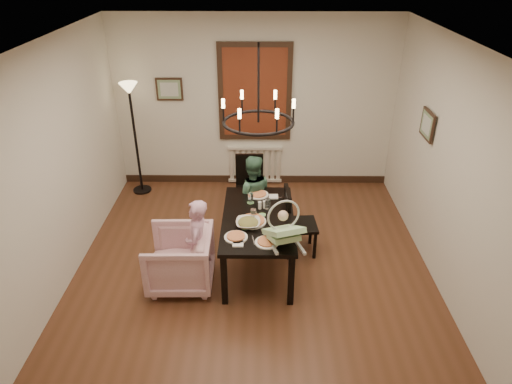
{
  "coord_description": "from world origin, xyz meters",
  "views": [
    {
      "loc": [
        0.09,
        -4.6,
        3.67
      ],
      "look_at": [
        0.04,
        0.2,
        1.05
      ],
      "focal_mm": 32.0,
      "sensor_mm": 36.0,
      "label": 1
    }
  ],
  "objects_px": {
    "dining_table": "(258,223)",
    "seated_man": "(252,202)",
    "chair_right": "(301,221)",
    "drinking_glass": "(254,214)",
    "baby_bouncer": "(283,229)",
    "armchair": "(180,259)",
    "elderly_woman": "(198,252)",
    "chair_far": "(250,188)",
    "floor_lamp": "(136,141)"
  },
  "relations": [
    {
      "from": "dining_table",
      "to": "seated_man",
      "type": "distance_m",
      "value": 0.79
    },
    {
      "from": "chair_right",
      "to": "drinking_glass",
      "type": "bearing_deg",
      "value": 116.63
    },
    {
      "from": "chair_right",
      "to": "baby_bouncer",
      "type": "relative_size",
      "value": 1.73
    },
    {
      "from": "armchair",
      "to": "elderly_woman",
      "type": "relative_size",
      "value": 0.81
    },
    {
      "from": "chair_far",
      "to": "baby_bouncer",
      "type": "height_order",
      "value": "baby_bouncer"
    },
    {
      "from": "chair_right",
      "to": "dining_table",
      "type": "bearing_deg",
      "value": 115.06
    },
    {
      "from": "dining_table",
      "to": "drinking_glass",
      "type": "xyz_separation_m",
      "value": [
        -0.06,
        -0.05,
        0.16
      ]
    },
    {
      "from": "chair_far",
      "to": "armchair",
      "type": "xyz_separation_m",
      "value": [
        -0.8,
        -1.61,
        -0.11
      ]
    },
    {
      "from": "elderly_woman",
      "to": "seated_man",
      "type": "xyz_separation_m",
      "value": [
        0.61,
        1.16,
        0.01
      ]
    },
    {
      "from": "elderly_woman",
      "to": "floor_lamp",
      "type": "bearing_deg",
      "value": -150.68
    },
    {
      "from": "dining_table",
      "to": "armchair",
      "type": "bearing_deg",
      "value": -158.8
    },
    {
      "from": "dining_table",
      "to": "armchair",
      "type": "distance_m",
      "value": 1.04
    },
    {
      "from": "dining_table",
      "to": "drinking_glass",
      "type": "relative_size",
      "value": 10.95
    },
    {
      "from": "chair_right",
      "to": "seated_man",
      "type": "bearing_deg",
      "value": 51.0
    },
    {
      "from": "floor_lamp",
      "to": "drinking_glass",
      "type": "bearing_deg",
      "value": -47.11
    },
    {
      "from": "dining_table",
      "to": "floor_lamp",
      "type": "distance_m",
      "value": 2.82
    },
    {
      "from": "armchair",
      "to": "elderly_woman",
      "type": "height_order",
      "value": "elderly_woman"
    },
    {
      "from": "chair_far",
      "to": "armchair",
      "type": "distance_m",
      "value": 1.8
    },
    {
      "from": "chair_far",
      "to": "floor_lamp",
      "type": "xyz_separation_m",
      "value": [
        -1.83,
        0.76,
        0.43
      ]
    },
    {
      "from": "dining_table",
      "to": "armchair",
      "type": "relative_size",
      "value": 1.98
    },
    {
      "from": "drinking_glass",
      "to": "elderly_woman",
      "type": "bearing_deg",
      "value": -152.54
    },
    {
      "from": "chair_right",
      "to": "floor_lamp",
      "type": "height_order",
      "value": "floor_lamp"
    },
    {
      "from": "drinking_glass",
      "to": "floor_lamp",
      "type": "distance_m",
      "value": 2.81
    },
    {
      "from": "armchair",
      "to": "seated_man",
      "type": "xyz_separation_m",
      "value": [
        0.84,
        1.13,
        0.14
      ]
    },
    {
      "from": "drinking_glass",
      "to": "dining_table",
      "type": "bearing_deg",
      "value": 43.9
    },
    {
      "from": "chair_right",
      "to": "baby_bouncer",
      "type": "height_order",
      "value": "baby_bouncer"
    },
    {
      "from": "armchair",
      "to": "chair_far",
      "type": "bearing_deg",
      "value": 152.56
    },
    {
      "from": "floor_lamp",
      "to": "armchair",
      "type": "bearing_deg",
      "value": -66.47
    },
    {
      "from": "drinking_glass",
      "to": "chair_right",
      "type": "bearing_deg",
      "value": 30.71
    },
    {
      "from": "seated_man",
      "to": "dining_table",
      "type": "bearing_deg",
      "value": 91.44
    },
    {
      "from": "chair_far",
      "to": "seated_man",
      "type": "height_order",
      "value": "seated_man"
    },
    {
      "from": "chair_far",
      "to": "floor_lamp",
      "type": "distance_m",
      "value": 2.03
    },
    {
      "from": "chair_right",
      "to": "baby_bouncer",
      "type": "xyz_separation_m",
      "value": [
        -0.28,
        -0.85,
        0.43
      ]
    },
    {
      "from": "seated_man",
      "to": "drinking_glass",
      "type": "bearing_deg",
      "value": 87.14
    },
    {
      "from": "armchair",
      "to": "baby_bouncer",
      "type": "relative_size",
      "value": 1.43
    },
    {
      "from": "seated_man",
      "to": "floor_lamp",
      "type": "xyz_separation_m",
      "value": [
        -1.88,
        1.24,
        0.4
      ]
    },
    {
      "from": "chair_far",
      "to": "armchair",
      "type": "bearing_deg",
      "value": -118.24
    },
    {
      "from": "baby_bouncer",
      "to": "drinking_glass",
      "type": "xyz_separation_m",
      "value": [
        -0.34,
        0.49,
        -0.11
      ]
    },
    {
      "from": "armchair",
      "to": "floor_lamp",
      "type": "distance_m",
      "value": 2.64
    },
    {
      "from": "drinking_glass",
      "to": "floor_lamp",
      "type": "xyz_separation_m",
      "value": [
        -1.91,
        2.06,
        0.1
      ]
    },
    {
      "from": "dining_table",
      "to": "drinking_glass",
      "type": "distance_m",
      "value": 0.17
    },
    {
      "from": "dining_table",
      "to": "baby_bouncer",
      "type": "xyz_separation_m",
      "value": [
        0.28,
        -0.54,
        0.26
      ]
    },
    {
      "from": "armchair",
      "to": "seated_man",
      "type": "height_order",
      "value": "seated_man"
    },
    {
      "from": "dining_table",
      "to": "baby_bouncer",
      "type": "distance_m",
      "value": 0.66
    },
    {
      "from": "drinking_glass",
      "to": "floor_lamp",
      "type": "bearing_deg",
      "value": 132.89
    },
    {
      "from": "chair_right",
      "to": "floor_lamp",
      "type": "distance_m",
      "value": 3.07
    },
    {
      "from": "chair_far",
      "to": "elderly_woman",
      "type": "distance_m",
      "value": 1.73
    },
    {
      "from": "chair_far",
      "to": "baby_bouncer",
      "type": "relative_size",
      "value": 1.72
    },
    {
      "from": "armchair",
      "to": "baby_bouncer",
      "type": "bearing_deg",
      "value": 80.74
    },
    {
      "from": "elderly_woman",
      "to": "seated_man",
      "type": "height_order",
      "value": "seated_man"
    }
  ]
}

